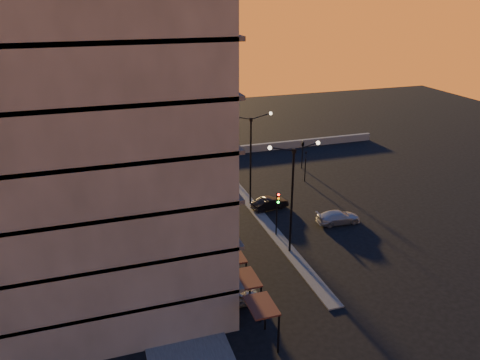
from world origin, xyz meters
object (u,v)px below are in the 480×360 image
traffic_light_main (277,207)px  streetlamp_mid (251,152)px  car_sedan (270,203)px  car_hatchback (234,297)px  car_wagon (338,217)px

traffic_light_main → streetlamp_mid: bearing=90.0°
traffic_light_main → car_sedan: size_ratio=1.13×
car_hatchback → car_sedan: bearing=-26.6°
traffic_light_main → car_wagon: traffic_light_main is taller
traffic_light_main → car_wagon: size_ratio=1.02×
traffic_light_main → car_wagon: 6.89m
traffic_light_main → car_hatchback: size_ratio=1.18×
traffic_light_main → car_wagon: bearing=5.6°
car_sedan → car_hatchback: bearing=137.8°
traffic_light_main → car_sedan: bearing=74.7°
streetlamp_mid → car_wagon: streetlamp_mid is taller
traffic_light_main → car_hatchback: bearing=-128.5°
car_hatchback → car_wagon: size_ratio=0.86×
car_hatchback → car_wagon: car_hatchback is taller
streetlamp_mid → traffic_light_main: (0.00, -7.13, -2.70)m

